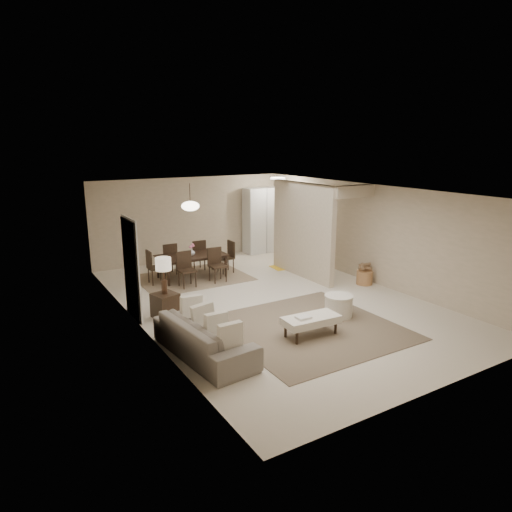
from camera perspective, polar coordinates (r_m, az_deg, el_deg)
floor at (r=10.46m, az=1.83°, el=-5.57°), size 9.00×9.00×0.00m
ceiling at (r=9.90m, az=1.95°, el=8.18°), size 9.00×9.00×0.00m
back_wall at (r=14.03m, az=-8.18°, el=4.64°), size 6.00×0.00×6.00m
left_wall at (r=8.89m, az=-14.58°, el=-1.16°), size 0.00×9.00×9.00m
right_wall at (r=11.98m, az=14.04°, el=2.74°), size 0.00×9.00×9.00m
partition at (r=12.12m, az=5.83°, el=3.23°), size 0.15×2.50×2.50m
doorway at (r=9.51m, az=-15.37°, el=-1.65°), size 0.04×0.90×2.04m
pantry_cabinet at (r=14.82m, az=0.79°, el=4.50°), size 1.20×0.55×2.10m
flush_light at (r=13.83m, az=2.73°, el=9.68°), size 0.44×0.44×0.05m
living_rug at (r=9.03m, az=6.67°, el=-8.91°), size 3.20×3.20×0.01m
sofa at (r=7.83m, az=-6.49°, el=-10.10°), size 2.26×1.07×0.64m
ottoman_bench at (r=8.58m, az=6.89°, el=-8.00°), size 1.10×0.55×0.38m
side_table at (r=9.61m, az=-11.26°, el=-6.06°), size 0.55×0.55×0.50m
table_lamp at (r=9.37m, az=-11.50°, el=-1.38°), size 0.32×0.32×0.76m
round_pouf at (r=9.61m, az=10.27°, el=-6.16°), size 0.59×0.59×0.46m
wicker_basket at (r=11.89m, az=13.40°, el=-2.64°), size 0.47×0.47×0.35m
dining_rug at (r=12.26m, az=-7.90°, el=-2.70°), size 2.80×2.10×0.01m
dining_table at (r=12.18m, az=-7.95°, el=-1.32°), size 1.78×1.00×0.62m
dining_chairs at (r=12.14m, az=-7.97°, el=-0.73°), size 2.36×1.71×0.88m
vase at (r=12.08m, az=-8.01°, el=0.50°), size 0.21×0.21×0.17m
yellow_mat at (r=13.25m, az=3.99°, el=-1.32°), size 1.00×0.67×0.01m
pendant_light at (r=11.86m, az=-8.21°, el=6.20°), size 0.46×0.46×0.71m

